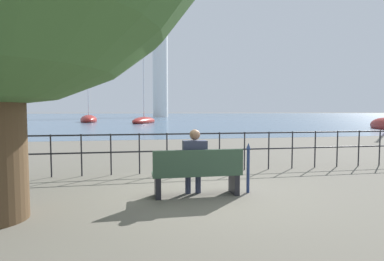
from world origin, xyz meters
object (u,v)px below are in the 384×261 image
Objects in this scene: sailboat_0 at (6,123)px; closed_umbrella at (248,165)px; park_bench at (197,174)px; sailboat_3 at (89,120)px; sailboat_2 at (144,121)px; harbor_lighthouse at (160,69)px; seated_person_left at (194,159)px.

closed_umbrella is at bearing -80.30° from sailboat_0.
park_bench is 38.79m from sailboat_0.
park_bench is 0.23× the size of sailboat_3.
sailboat_2 reaches higher than closed_umbrella.
sailboat_0 is 11.87m from sailboat_3.
seated_person_left is at bearing -93.94° from harbor_lighthouse.
sailboat_3 reaches higher than closed_umbrella.
park_bench is at bearing -176.84° from closed_umbrella.
sailboat_2 reaches higher than sailboat_0.
sailboat_0 is 1.09× the size of sailboat_3.
seated_person_left is 43.88m from sailboat_3.
sailboat_3 is at bearing 102.53° from closed_umbrella.
seated_person_left is 0.17× the size of sailboat_3.
closed_umbrella is 44.11m from sailboat_3.
seated_person_left is at bearing -70.06° from sailboat_2.
park_bench is 43.95m from sailboat_3.
seated_person_left reaches higher than closed_umbrella.
closed_umbrella is at bearing -93.19° from harbor_lighthouse.
seated_person_left is 1.28× the size of closed_umbrella.
sailboat_2 is 0.32× the size of harbor_lighthouse.
harbor_lighthouse is at bearing 102.34° from sailboat_2.
sailboat_2 is at bearing 90.25° from park_bench.
closed_umbrella is at bearing -85.24° from sailboat_3.
sailboat_0 is at bearing 117.47° from closed_umbrella.
harbor_lighthouse is (5.77, 44.35, 13.62)m from sailboat_2.
harbor_lighthouse reaches higher than sailboat_3.
harbor_lighthouse is at bearing 86.81° from closed_umbrella.
park_bench is 0.28m from seated_person_left.
harbor_lighthouse reaches higher than closed_umbrella.
sailboat_3 is (-8.37, 5.41, 0.05)m from sailboat_2.
sailboat_0 reaches higher than park_bench.
sailboat_3 reaches higher than park_bench.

